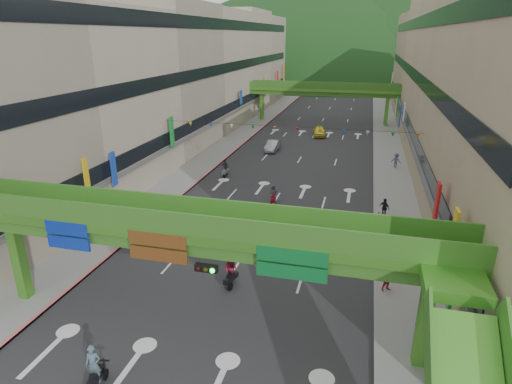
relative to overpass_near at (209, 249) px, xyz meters
name	(u,v)px	position (x,y,z in m)	size (l,w,h in m)	color
road_slab	(310,142)	(-0.93, 44.62, -5.20)	(18.00, 140.00, 0.02)	#28282B
sidewalk_left	(239,137)	(-11.93, 44.62, -5.13)	(4.00, 140.00, 0.15)	gray
sidewalk_right	(388,146)	(10.07, 44.62, -5.13)	(4.00, 140.00, 0.15)	gray
curb_left	(250,138)	(-10.03, 44.62, -5.12)	(0.20, 140.00, 0.18)	#CC5959
curb_right	(374,145)	(8.17, 44.62, -5.12)	(0.20, 140.00, 0.18)	gray
building_row_left	(187,73)	(-19.86, 44.62, 4.25)	(12.80, 95.00, 19.00)	#9E937F
building_row_right	(459,79)	(18.00, 44.62, 4.25)	(12.80, 95.00, 19.00)	gray
overpass_near	(209,249)	(0.00, 0.00, 0.00)	(28.00, 12.27, 7.10)	#4C9E2D
overpass_far	(323,92)	(-0.93, 59.62, 0.20)	(28.00, 2.20, 7.10)	#4C9E2D
hill_left	(309,76)	(-15.93, 154.62, -5.21)	(168.00, 140.00, 112.00)	#1C4419
hill_right	(413,74)	(24.07, 174.62, -5.21)	(208.00, 176.00, 128.00)	#1C4419
bunting_string	(286,129)	(-0.93, 24.62, 0.75)	(26.00, 0.36, 0.47)	black
scooter_rider_near	(94,368)	(-3.89, -4.38, -4.15)	(0.78, 1.58, 2.21)	black
scooter_rider_mid	(231,270)	(-0.59, 4.98, -4.13)	(0.98, 1.58, 2.09)	black
scooter_rider_left	(225,169)	(-7.83, 25.83, -4.29)	(0.91, 1.60, 1.86)	gray
scooter_rider_far	(273,195)	(-0.97, 19.11, -4.27)	(0.80, 1.60, 1.87)	maroon
parked_scooter_row	(371,236)	(7.87, 13.34, -4.68)	(1.60, 7.16, 1.08)	black
car_silver	(273,146)	(-5.16, 38.14, -4.52)	(1.45, 4.17, 1.37)	#A5A6AC
car_yellow	(319,131)	(-0.09, 48.82, -4.43)	(1.82, 4.54, 1.55)	yellow
pedestrian_red	(388,281)	(8.87, 6.63, -4.44)	(0.74, 0.58, 1.53)	maroon
pedestrian_dark	(384,209)	(8.87, 18.13, -4.35)	(1.00, 0.42, 1.71)	black
pedestrian_blue	(396,162)	(10.56, 33.64, -4.36)	(0.79, 0.51, 1.70)	#3D4162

